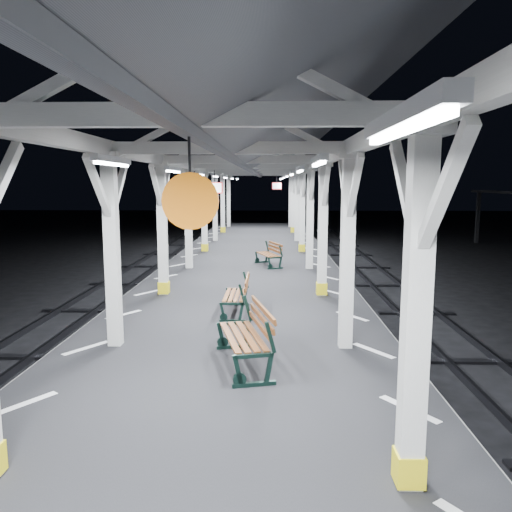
{
  "coord_description": "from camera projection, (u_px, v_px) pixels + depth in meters",
  "views": [
    {
      "loc": [
        0.7,
        -10.35,
        3.8
      ],
      "look_at": [
        0.38,
        0.62,
        2.2
      ],
      "focal_mm": 35.0,
      "sensor_mm": 36.0,
      "label": 1
    }
  ],
  "objects": [
    {
      "name": "track_left",
      "position": [
        10.0,
        355.0,
        10.94
      ],
      "size": [
        2.2,
        60.0,
        0.16
      ],
      "color": "#2D2D33",
      "rests_on": "ground"
    },
    {
      "name": "hazard_stripes_left",
      "position": [
        124.0,
        315.0,
        10.73
      ],
      "size": [
        1.0,
        48.0,
        0.01
      ],
      "primitive_type": "cube",
      "color": "silver",
      "rests_on": "platform"
    },
    {
      "name": "bench_far",
      "position": [
        271.0,
        253.0,
        17.06
      ],
      "size": [
        0.98,
        1.56,
        0.79
      ],
      "rotation": [
        0.0,
        0.0,
        0.33
      ],
      "color": "black",
      "rests_on": "platform"
    },
    {
      "name": "ground",
      "position": [
        237.0,
        360.0,
        10.81
      ],
      "size": [
        120.0,
        120.0,
        0.0
      ],
      "primitive_type": "plane",
      "color": "black",
      "rests_on": "ground"
    },
    {
      "name": "bench_near",
      "position": [
        250.0,
        334.0,
        7.69
      ],
      "size": [
        1.02,
        1.82,
        0.93
      ],
      "rotation": [
        0.0,
        0.0,
        0.24
      ],
      "color": "black",
      "rests_on": "platform"
    },
    {
      "name": "canopy",
      "position": [
        236.0,
        146.0,
        10.13
      ],
      "size": [
        5.4,
        49.0,
        4.65
      ],
      "color": "silver",
      "rests_on": "platform"
    },
    {
      "name": "platform",
      "position": [
        237.0,
        338.0,
        10.73
      ],
      "size": [
        6.0,
        50.0,
        1.0
      ],
      "primitive_type": "cube",
      "color": "black",
      "rests_on": "ground"
    },
    {
      "name": "track_right",
      "position": [
        471.0,
        359.0,
        10.65
      ],
      "size": [
        2.2,
        60.0,
        0.16
      ],
      "color": "#2D2D33",
      "rests_on": "ground"
    },
    {
      "name": "bench_mid",
      "position": [
        239.0,
        294.0,
        10.81
      ],
      "size": [
        0.57,
        1.48,
        0.8
      ],
      "rotation": [
        0.0,
        0.0,
        -0.01
      ],
      "color": "black",
      "rests_on": "platform"
    },
    {
      "name": "hazard_stripes_right",
      "position": [
        352.0,
        316.0,
        10.59
      ],
      "size": [
        1.0,
        48.0,
        0.01
      ],
      "primitive_type": "cube",
      "color": "silver",
      "rests_on": "platform"
    }
  ]
}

